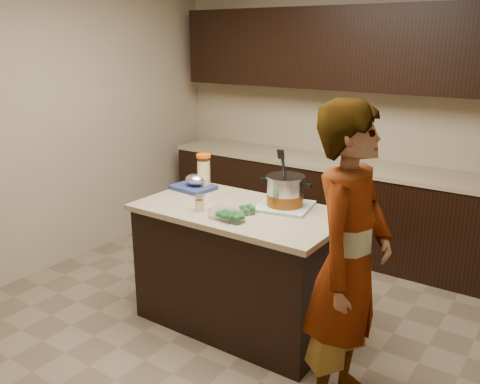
% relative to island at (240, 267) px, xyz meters
% --- Properties ---
extents(ground_plane, '(4.00, 4.00, 0.00)m').
position_rel_island_xyz_m(ground_plane, '(0.00, 0.00, -0.45)').
color(ground_plane, brown).
rests_on(ground_plane, ground).
extents(room_shell, '(4.04, 4.04, 2.72)m').
position_rel_island_xyz_m(room_shell, '(0.00, 0.00, 1.26)').
color(room_shell, tan).
rests_on(room_shell, ground).
extents(back_cabinets, '(3.60, 0.63, 2.33)m').
position_rel_island_xyz_m(back_cabinets, '(0.00, 1.74, 0.49)').
color(back_cabinets, black).
rests_on(back_cabinets, ground).
extents(island, '(1.46, 0.81, 0.90)m').
position_rel_island_xyz_m(island, '(0.00, 0.00, 0.00)').
color(island, black).
rests_on(island, ground).
extents(dish_towel, '(0.42, 0.42, 0.02)m').
position_rel_island_xyz_m(dish_towel, '(0.25, 0.19, 0.46)').
color(dish_towel, '#54754E').
rests_on(dish_towel, island).
extents(stock_pot, '(0.38, 0.31, 0.38)m').
position_rel_island_xyz_m(stock_pot, '(0.25, 0.19, 0.56)').
color(stock_pot, '#B7B7BC').
rests_on(stock_pot, dish_towel).
extents(lemonade_pitcher, '(0.14, 0.14, 0.27)m').
position_rel_island_xyz_m(lemonade_pitcher, '(-0.52, 0.24, 0.57)').
color(lemonade_pitcher, '#D4C482').
rests_on(lemonade_pitcher, island).
extents(mason_jar, '(0.09, 0.09, 0.12)m').
position_rel_island_xyz_m(mason_jar, '(-0.20, -0.20, 0.50)').
color(mason_jar, '#D4C482').
rests_on(mason_jar, island).
extents(broccoli_tub_left, '(0.12, 0.12, 0.06)m').
position_rel_island_xyz_m(broccoli_tub_left, '(0.10, -0.06, 0.47)').
color(broccoli_tub_left, silver).
rests_on(broccoli_tub_left, island).
extents(broccoli_tub_right, '(0.15, 0.15, 0.06)m').
position_rel_island_xyz_m(broccoli_tub_right, '(0.14, -0.24, 0.47)').
color(broccoli_tub_right, silver).
rests_on(broccoli_tub_right, island).
extents(broccoli_tub_rect, '(0.21, 0.16, 0.07)m').
position_rel_island_xyz_m(broccoli_tub_rect, '(0.04, -0.23, 0.48)').
color(broccoli_tub_rect, silver).
rests_on(broccoli_tub_rect, island).
extents(blue_tray, '(0.34, 0.28, 0.12)m').
position_rel_island_xyz_m(blue_tray, '(-0.56, 0.18, 0.49)').
color(blue_tray, navy).
rests_on(blue_tray, island).
extents(person, '(0.44, 0.65, 1.76)m').
position_rel_island_xyz_m(person, '(0.98, -0.39, 0.43)').
color(person, gray).
rests_on(person, ground).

